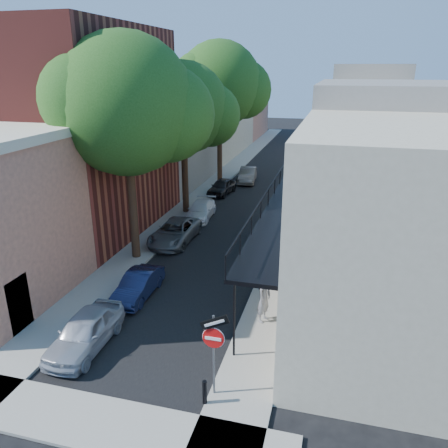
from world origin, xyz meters
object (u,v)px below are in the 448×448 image
Objects in this scene: pedestrian at (264,299)px; oak_far at (225,85)px; parked_car_a at (85,332)px; parked_car_b at (138,285)px; parked_car_e at (222,187)px; oak_mid at (190,110)px; parked_car_c at (175,232)px; parked_car_f at (248,175)px; parked_car_d at (201,210)px; bollard at (205,392)px; sign_post at (214,341)px; oak_near at (136,108)px.

oak_far is at bearing 37.79° from pedestrian.
parked_car_b is at bearing 85.69° from parked_car_a.
parked_car_a is 1.08× the size of parked_car_e.
parked_car_a is at bearing -93.50° from parked_car_b.
oak_mid is 8.24m from parked_car_e.
oak_far is at bearing 93.83° from parked_car_c.
parked_car_a is 0.99× the size of parked_car_f.
oak_mid is 2.62× the size of parked_car_a.
parked_car_d is 2.02× the size of pedestrian.
bollard is 5.38m from parked_car_a.
parked_car_a is 6.85m from pedestrian.
oak_far reaches higher than bollard.
oak_far reaches higher than parked_car_d.
oak_far is 3.07× the size of parked_car_d.
parked_car_d is 13.31m from pedestrian.
parked_car_f is at bearing 11.50° from oak_far.
pedestrian is (5.32, -22.17, 0.43)m from parked_car_f.
oak_near reaches higher than sign_post.
oak_near is 18.95m from parked_car_f.
oak_far is at bearing 103.35° from bollard.
oak_mid reaches higher than parked_car_f.
parked_car_a is 0.87× the size of parked_car_c.
oak_far is at bearing 91.84° from parked_car_a.
oak_mid is at bearing 90.37° from oak_near.
pedestrian is at bearing -64.93° from parked_car_d.
sign_post is at bearing -14.53° from parked_car_a.
parked_car_b is (1.55, -12.04, -6.49)m from oak_mid.
sign_post is 0.76× the size of parked_car_f.
oak_mid reaches higher than bollard.
oak_far reaches higher than parked_car_e.
oak_near is 14.95m from parked_car_e.
oak_near is at bearing -106.72° from parked_car_c.
oak_far reaches higher than parked_car_b.
oak_near is 11.05m from pedestrian.
oak_mid is 11.58m from parked_car_f.
parked_car_a is 3.97m from parked_car_b.
pedestrian is at bearing -60.04° from oak_mid.
parked_car_e is (0.82, 5.07, -6.44)m from oak_mid.
parked_car_b is 10.99m from parked_car_d.
pedestrian is (6.52, -17.81, 0.47)m from parked_car_e.
parked_car_a reaches higher than parked_car_b.
bollard is 13.41m from parked_car_c.
parked_car_f is at bearing 99.20° from bollard.
bollard is 17.53m from parked_car_d.
parked_car_f is 22.81m from pedestrian.
oak_mid is 0.86× the size of oak_far.
oak_mid reaches higher than sign_post.
parked_car_c is (-0.74, 6.49, 0.06)m from parked_car_b.
parked_car_c is at bearing -95.43° from parked_car_d.
parked_car_e is at bearing 86.63° from oak_near.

